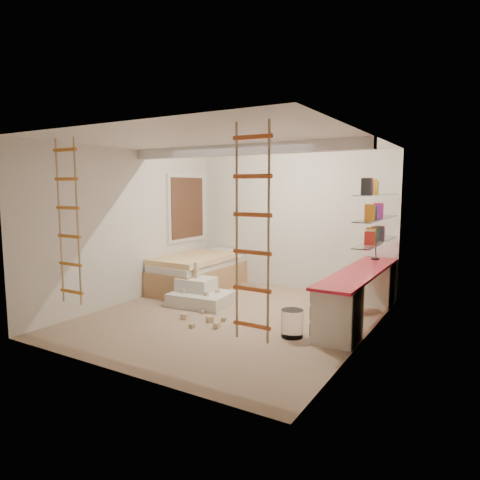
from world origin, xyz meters
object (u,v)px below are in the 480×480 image
Objects in this scene: desk at (359,293)px; bed at (198,272)px; swivel_chair at (341,296)px; play_platform at (200,294)px.

desk is 3.22m from bed.
swivel_chair reaches higher than play_platform.
swivel_chair is at bearing 146.06° from desk.
desk is 2.73× the size of play_platform.
bed is at bearing 177.32° from swivel_chair.
desk is 3.89× the size of swivel_chair.
play_platform is at bearing -168.94° from desk.
swivel_chair is at bearing 18.29° from play_platform.
play_platform is at bearing -52.66° from bed.
bed is 2.78× the size of swivel_chair.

